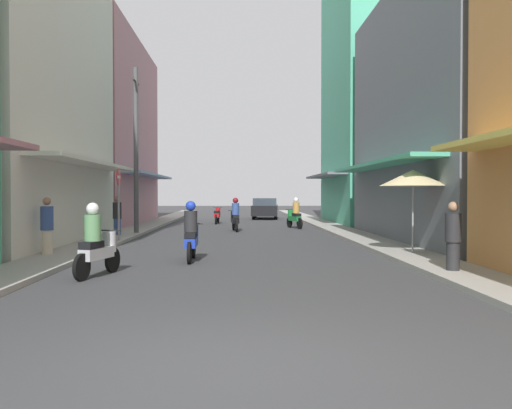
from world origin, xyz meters
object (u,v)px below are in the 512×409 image
object	(u,v)px
motorbike_silver	(97,244)
pedestrian_crossing	(117,217)
pedestrian_foreground	(47,228)
pedestrian_midway	(453,239)
motorbike_green	(295,215)
motorbike_red	(217,215)
motorbike_blue	(191,234)
street_sign_no_entry	(119,195)
parked_car	(265,208)
motorbike_black	(235,216)
vendor_umbrella	(413,178)
utility_pole	(136,150)

from	to	relation	value
motorbike_silver	pedestrian_crossing	bearing A→B (deg)	100.29
pedestrian_crossing	pedestrian_foreground	bearing A→B (deg)	-93.21
pedestrian_crossing	pedestrian_midway	size ratio (longest dim) A/B	1.05
motorbike_green	pedestrian_foreground	distance (m)	14.79
motorbike_red	pedestrian_crossing	distance (m)	10.70
pedestrian_midway	motorbike_blue	bearing A→B (deg)	155.18
motorbike_blue	street_sign_no_entry	distance (m)	5.86
parked_car	pedestrian_foreground	xyz separation A→B (m)	(-7.09, -22.82, 0.10)
pedestrian_crossing	motorbike_green	bearing A→B (deg)	36.14
motorbike_blue	pedestrian_midway	size ratio (longest dim) A/B	1.14
motorbike_black	vendor_umbrella	xyz separation A→B (m)	(5.01, -10.45, 1.50)
motorbike_green	motorbike_silver	distance (m)	16.74
pedestrian_midway	street_sign_no_entry	size ratio (longest dim) A/B	0.60
pedestrian_crossing	motorbike_red	bearing A→B (deg)	70.39
motorbike_silver	vendor_umbrella	distance (m)	8.67
motorbike_blue	motorbike_red	world-z (taller)	motorbike_blue
motorbike_red	street_sign_no_entry	distance (m)	13.01
utility_pole	street_sign_no_entry	bearing A→B (deg)	-88.49
motorbike_green	motorbike_silver	world-z (taller)	same
vendor_umbrella	motorbike_black	bearing A→B (deg)	115.63
street_sign_no_entry	pedestrian_midway	bearing A→B (deg)	-40.96
street_sign_no_entry	pedestrian_crossing	bearing A→B (deg)	103.79
motorbike_silver	street_sign_no_entry	bearing A→B (deg)	99.09
motorbike_green	motorbike_red	bearing A→B (deg)	132.63
pedestrian_midway	utility_pole	xyz separation A→B (m)	(-8.91, 11.43, 2.81)
utility_pole	street_sign_no_entry	size ratio (longest dim) A/B	2.67
motorbike_black	pedestrian_midway	bearing A→B (deg)	-71.11
motorbike_red	street_sign_no_entry	xyz separation A→B (m)	(-2.97, -12.61, 1.21)
motorbike_black	pedestrian_midway	size ratio (longest dim) A/B	1.13
motorbike_blue	motorbike_green	bearing A→B (deg)	72.63
pedestrian_foreground	pedestrian_midway	bearing A→B (deg)	-19.16
parked_car	pedestrian_foreground	bearing A→B (deg)	-107.26
motorbike_red	pedestrian_midway	size ratio (longest dim) A/B	1.14
motorbike_green	street_sign_no_entry	xyz separation A→B (m)	(-7.07, -8.15, 1.01)
parked_car	street_sign_no_entry	world-z (taller)	street_sign_no_entry
pedestrian_crossing	utility_pole	world-z (taller)	utility_pole
pedestrian_foreground	street_sign_no_entry	distance (m)	4.44
parked_car	pedestrian_midway	world-z (taller)	pedestrian_midway
motorbike_green	pedestrian_crossing	size ratio (longest dim) A/B	1.05
motorbike_green	motorbike_blue	bearing A→B (deg)	-107.37
motorbike_black	parked_car	world-z (taller)	motorbike_black
motorbike_black	motorbike_red	world-z (taller)	motorbike_black
pedestrian_midway	utility_pole	distance (m)	14.76
parked_car	street_sign_no_entry	size ratio (longest dim) A/B	1.60
motorbike_black	motorbike_silver	distance (m)	14.06
motorbike_black	pedestrian_crossing	xyz separation A→B (m)	(-4.67, -3.71, 0.13)
motorbike_red	motorbike_silver	xyz separation A→B (m)	(-1.76, -20.13, 0.20)
motorbike_silver	motorbike_blue	bearing A→B (deg)	55.49
motorbike_black	pedestrian_crossing	world-z (taller)	pedestrian_crossing
motorbike_blue	motorbike_silver	world-z (taller)	same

